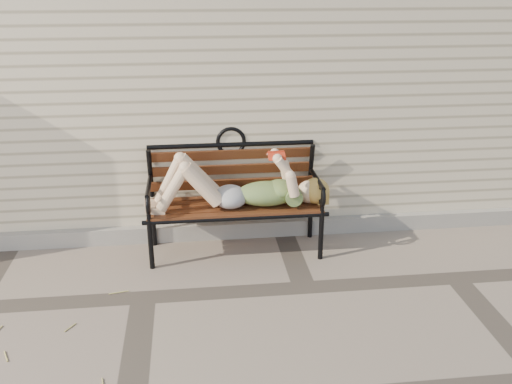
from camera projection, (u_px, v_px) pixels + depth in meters
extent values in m
plane|color=gray|center=(143.00, 298.00, 4.35)|extent=(80.00, 80.00, 0.00)
cube|color=beige|center=(151.00, 47.00, 6.57)|extent=(8.00, 4.00, 3.00)
cube|color=gray|center=(150.00, 234.00, 5.21)|extent=(8.00, 0.10, 0.15)
cylinder|color=black|center=(151.00, 245.00, 4.69)|extent=(0.04, 0.04, 0.44)
cylinder|color=black|center=(153.00, 223.00, 5.10)|extent=(0.04, 0.04, 0.44)
cylinder|color=black|center=(321.00, 236.00, 4.85)|extent=(0.04, 0.04, 0.44)
cylinder|color=black|center=(310.00, 215.00, 5.25)|extent=(0.04, 0.04, 0.44)
cube|color=#553215|center=(235.00, 206.00, 4.89)|extent=(1.47, 0.47, 0.03)
cylinder|color=black|center=(237.00, 219.00, 4.70)|extent=(1.55, 0.04, 0.04)
cylinder|color=black|center=(233.00, 199.00, 5.10)|extent=(1.55, 0.04, 0.04)
torus|color=black|center=(231.00, 141.00, 5.02)|extent=(0.27, 0.03, 0.27)
ellipsoid|color=#0A3A4B|center=(267.00, 193.00, 4.86)|extent=(0.52, 0.30, 0.20)
ellipsoid|color=#0A3A4B|center=(280.00, 189.00, 4.86)|extent=(0.25, 0.29, 0.15)
ellipsoid|color=#A1A1A5|center=(230.00, 197.00, 4.83)|extent=(0.29, 0.33, 0.18)
sphere|color=beige|center=(310.00, 192.00, 4.90)|extent=(0.21, 0.21, 0.21)
ellipsoid|color=#DBBA52|center=(316.00, 191.00, 4.90)|extent=(0.24, 0.25, 0.22)
cube|color=red|center=(276.00, 152.00, 4.73)|extent=(0.14, 0.02, 0.02)
cube|color=white|center=(277.00, 156.00, 4.70)|extent=(0.14, 0.08, 0.05)
cube|color=white|center=(275.00, 153.00, 4.78)|extent=(0.14, 0.08, 0.05)
cube|color=red|center=(277.00, 156.00, 4.70)|extent=(0.15, 0.09, 0.05)
cube|color=red|center=(275.00, 153.00, 4.78)|extent=(0.15, 0.09, 0.05)
cylinder|color=tan|center=(54.00, 337.00, 3.87)|extent=(0.03, 0.12, 0.01)
cylinder|color=tan|center=(82.00, 348.00, 3.76)|extent=(0.19, 0.08, 0.01)
cylinder|color=tan|center=(63.00, 328.00, 3.97)|extent=(0.10, 0.05, 0.01)
cylinder|color=tan|center=(107.00, 383.00, 3.44)|extent=(0.16, 0.12, 0.01)
cylinder|color=tan|center=(42.00, 305.00, 4.23)|extent=(0.01, 0.11, 0.01)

